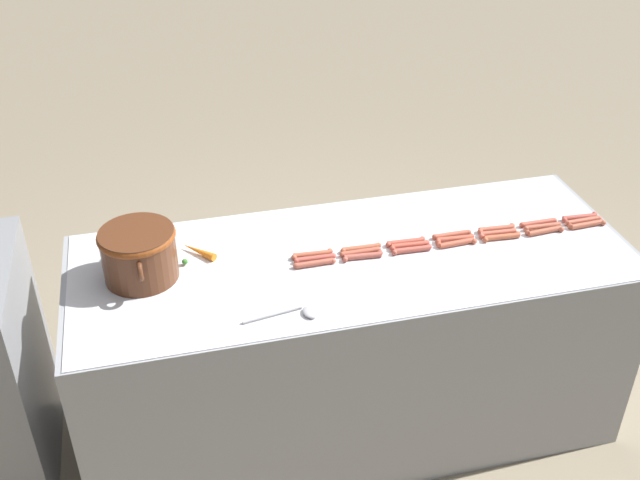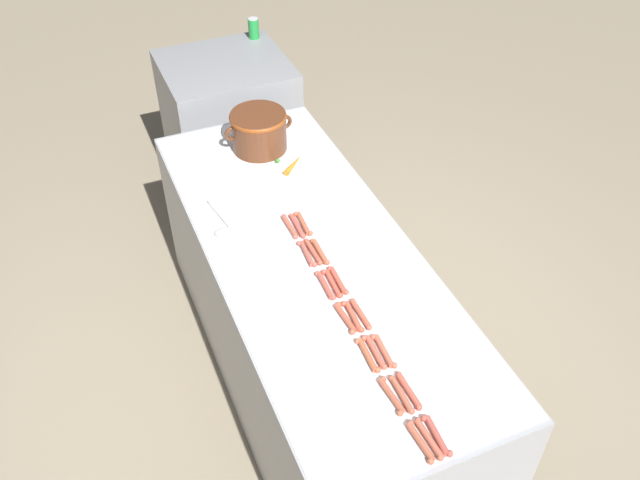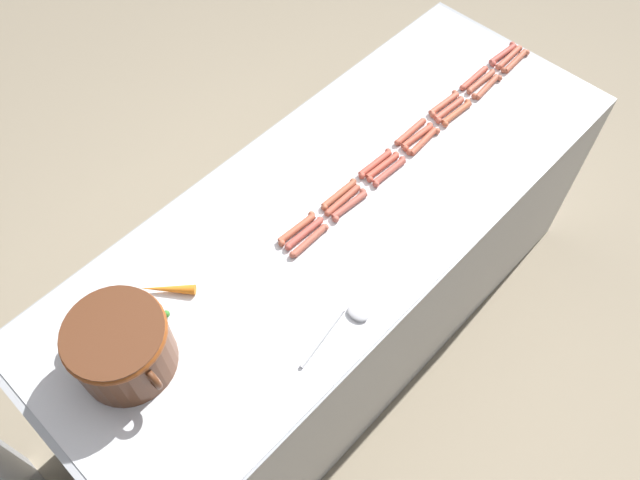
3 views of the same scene
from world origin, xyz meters
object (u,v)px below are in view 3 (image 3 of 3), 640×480
hot_dog_8 (481,81)px  hot_dog_13 (304,233)px  hot_dog_5 (349,205)px  hot_dog_7 (509,57)px  carrot (168,290)px  hot_dog_0 (515,61)px  hot_dog_17 (410,132)px  bean_pot (120,345)px  hot_dog_3 (423,141)px  hot_dog_6 (309,241)px  hot_dog_19 (339,194)px  hot_dog_1 (487,87)px  hot_dog_2 (457,113)px  hot_dog_15 (474,78)px  serving_spoon (346,321)px  hot_dog_9 (450,110)px  hot_dog_10 (417,136)px  hot_dog_20 (297,229)px  hot_dog_12 (343,200)px  hot_dog_4 (389,171)px  hot_dog_14 (503,54)px  hot_dog_11 (383,167)px  hot_dog_18 (375,163)px  hot_dog_16 (444,104)px

hot_dog_8 → hot_dog_13: size_ratio=1.00×
hot_dog_5 → hot_dog_7: size_ratio=1.00×
hot_dog_7 → carrot: carrot is taller
hot_dog_8 → hot_dog_13: 0.97m
hot_dog_5 → hot_dog_0: bearing=-90.1°
hot_dog_17 → bean_pot: 1.24m
hot_dog_3 → hot_dog_6: 0.59m
hot_dog_5 → hot_dog_19: bearing=-9.5°
hot_dog_1 → hot_dog_19: 0.77m
hot_dog_2 → hot_dog_15: size_ratio=1.00×
serving_spoon → hot_dog_9: bearing=-71.4°
hot_dog_10 → hot_dog_20: same height
hot_dog_9 → serving_spoon: size_ratio=0.63×
hot_dog_1 → hot_dog_2: 0.19m
hot_dog_9 → hot_dog_19: size_ratio=1.00×
hot_dog_3 → hot_dog_1: bearing=-90.4°
hot_dog_3 → hot_dog_7: bearing=-86.9°
hot_dog_2 → hot_dog_13: size_ratio=1.00×
hot_dog_2 → hot_dog_12: (0.03, 0.59, 0.00)m
hot_dog_6 → hot_dog_12: bearing=-80.7°
hot_dog_4 → hot_dog_9: (0.03, -0.38, 0.00)m
hot_dog_9 → hot_dog_19: (0.03, 0.57, 0.00)m
hot_dog_10 → hot_dog_17: (0.03, -0.00, 0.00)m
hot_dog_8 → hot_dog_5: bearing=92.2°
hot_dog_3 → hot_dog_14: size_ratio=1.00×
hot_dog_1 → hot_dog_17: bearing=80.2°
hot_dog_5 → hot_dog_20: bearing=72.3°
hot_dog_7 → hot_dog_14: 0.03m
hot_dog_14 → hot_dog_20: (0.00, 1.16, 0.00)m
hot_dog_12 → hot_dog_13: same height
hot_dog_19 → carrot: (0.13, 0.63, 0.00)m
hot_dog_12 → hot_dog_5: bearing=-178.2°
hot_dog_8 → hot_dog_15: size_ratio=1.00×
hot_dog_0 → hot_dog_10: size_ratio=1.00×
hot_dog_4 → hot_dog_12: size_ratio=1.00×
hot_dog_3 → hot_dog_9: (0.03, -0.19, 0.00)m
hot_dog_12 → hot_dog_20: size_ratio=1.00×
hot_dog_15 → serving_spoon: bearing=107.1°
hot_dog_11 → hot_dog_18: size_ratio=1.00×
hot_dog_10 → hot_dog_3: bearing=172.9°
hot_dog_3 → bean_pot: (0.09, 1.23, 0.10)m
hot_dog_0 → carrot: size_ratio=1.14×
hot_dog_5 → hot_dog_18: same height
hot_dog_2 → hot_dog_19: bearing=84.2°
hot_dog_16 → hot_dog_17: 0.20m
hot_dog_12 → hot_dog_17: bearing=-85.4°
hot_dog_14 → hot_dog_8: bearing=98.5°
hot_dog_9 → hot_dog_10: 0.19m
hot_dog_8 → hot_dog_16: (0.03, 0.19, 0.00)m
hot_dog_1 → serving_spoon: hot_dog_1 is taller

